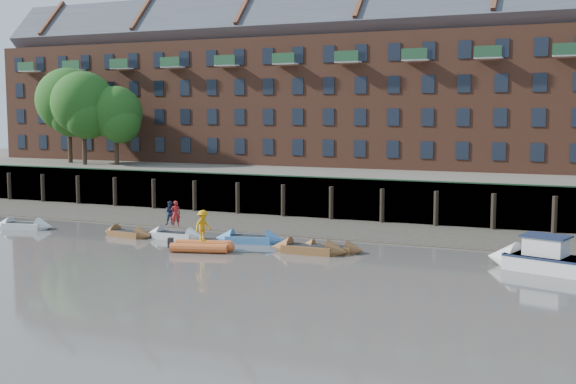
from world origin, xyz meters
The scene contains 18 objects.
ground centered at (0.00, 0.00, 0.00)m, with size 220.00×220.00×0.00m, color #5C5651.
foreshore centered at (0.00, 18.00, 0.00)m, with size 110.00×8.00×0.50m, color #3D382F.
mud_band centered at (0.00, 14.60, 0.00)m, with size 110.00×1.60×0.10m, color #4C4336.
river_wall centered at (0.00, 22.38, 1.59)m, with size 110.00×1.23×3.30m.
bank_terrace centered at (0.00, 36.00, 1.60)m, with size 110.00×28.00×3.20m, color #5E594D.
apartment_terrace centered at (0.00, 36.99, 12.82)m, with size 80.60×15.56×20.98m.
tree_cluster centered at (-25.62, 27.35, 9.00)m, with size 11.76×7.74×9.40m.
rowboat_0 centered at (-16.64, 9.39, 0.22)m, with size 4.54×2.11×1.27m.
rowboat_2 centered at (-7.98, 9.58, 0.21)m, with size 4.11×1.62×1.16m.
rowboat_3 centered at (-4.59, 10.10, 0.22)m, with size 4.33×1.29×1.25m.
rowboat_4 centered at (0.49, 10.80, 0.23)m, with size 4.70×2.16×1.31m.
rowboat_5 centered at (5.20, 9.08, 0.24)m, with size 4.75×1.44×1.37m.
rowboat_6 centered at (6.23, 9.84, 0.21)m, with size 4.16×1.61×1.18m.
rib_tender centered at (-0.78, 7.23, 0.28)m, with size 3.85×2.58×0.65m.
motor_launch centered at (17.68, 9.55, 0.62)m, with size 6.19×3.54×2.43m.
person_rower_a centered at (-4.49, 10.07, 1.68)m, with size 0.61×0.40×1.68m, color maroon.
person_rower_b centered at (-5.07, 10.38, 1.64)m, with size 0.77×0.60×1.59m, color #19233F.
person_rib_crew centered at (-0.80, 7.17, 1.53)m, with size 1.20×0.69×1.86m, color orange.
Camera 1 is at (20.50, -29.58, 8.20)m, focal length 45.00 mm.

